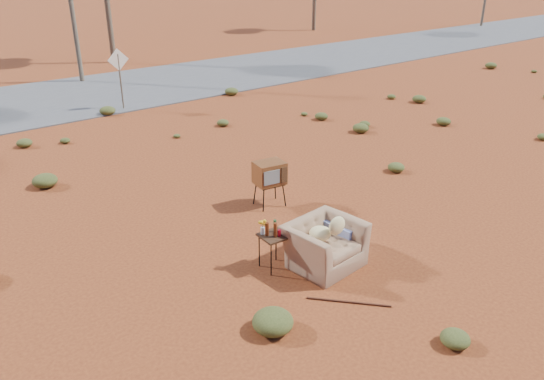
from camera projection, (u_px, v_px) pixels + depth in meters
ground at (317, 255)px, 10.04m from camera, size 140.00×140.00×0.00m
highway at (56, 99)px, 20.75m from camera, size 140.00×7.00×0.04m
armchair at (328, 237)px, 9.60m from camera, size 1.56×1.08×1.12m
tv_unit at (270, 174)px, 11.72m from camera, size 0.72×0.62×1.04m
side_table at (271, 234)px, 9.36m from camera, size 0.49×0.49×0.95m
rusty_bar at (349, 302)px, 8.65m from camera, size 0.94×1.05×0.04m
road_sign at (119, 68)px, 18.86m from camera, size 0.78×0.06×2.19m
scrub_patch at (166, 186)px, 12.67m from camera, size 17.49×8.07×0.33m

